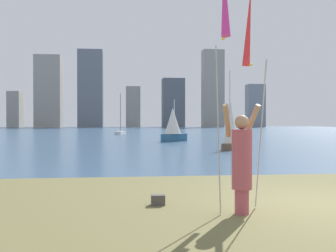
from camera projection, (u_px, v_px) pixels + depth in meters
name	position (u px, v px, depth m)	size (l,w,h in m)	color
ground	(151.00, 133.00, 58.55)	(120.00, 138.00, 0.12)	brown
person	(242.00, 160.00, 7.06)	(0.73, 0.54, 2.00)	#B24C59
kite_flag_left	(224.00, 5.00, 6.69)	(0.16, 0.82, 4.46)	#B2B2B7
kite_flag_right	(249.00, 30.00, 7.91)	(0.16, 1.27, 4.37)	#B2B2B7
bag	(158.00, 200.00, 7.82)	(0.27, 0.19, 0.20)	#4C4742
sailboat_2	(230.00, 125.00, 23.23)	(1.34, 1.83, 4.68)	brown
sailboat_3	(173.00, 124.00, 32.89)	(2.43, 2.35, 3.53)	#2D6084
sailboat_4	(120.00, 132.00, 51.19)	(1.49, 2.35, 5.30)	silver
skyline_tower_0	(16.00, 110.00, 109.91)	(3.31, 6.20, 10.02)	gray
skyline_tower_1	(49.00, 92.00, 109.88)	(7.10, 6.42, 20.04)	gray
skyline_tower_2	(91.00, 89.00, 110.20)	(6.91, 4.59, 21.73)	slate
skyline_tower_3	(133.00, 107.00, 115.33)	(4.17, 5.25, 11.86)	gray
skyline_tower_4	(173.00, 103.00, 113.51)	(6.27, 5.30, 14.06)	#565B66
skyline_tower_5	(213.00, 89.00, 113.87)	(6.11, 3.84, 22.39)	gray
skyline_tower_6	(255.00, 106.00, 115.80)	(5.14, 3.76, 12.62)	gray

